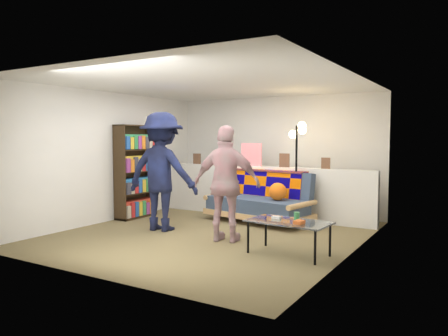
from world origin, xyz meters
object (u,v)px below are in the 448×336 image
bookshelf (136,175)px  person_left (162,172)px  futon_sofa (261,201)px  floor_lamp (298,151)px  person_right (227,184)px  coffee_table (289,223)px

bookshelf → person_left: person_left is taller
futon_sofa → bookshelf: 2.49m
futon_sofa → floor_lamp: size_ratio=1.13×
floor_lamp → person_right: 1.94m
person_left → person_right: (1.35, -0.14, -0.12)m
bookshelf → coffee_table: bearing=-15.6°
bookshelf → futon_sofa: bearing=20.2°
floor_lamp → person_left: (-1.75, -1.70, -0.32)m
person_right → coffee_table: bearing=156.8°
floor_lamp → person_left: size_ratio=0.93×
floor_lamp → person_left: person_left is taller
person_left → coffee_table: bearing=164.1°
futon_sofa → coffee_table: futon_sofa is taller
futon_sofa → person_right: size_ratio=1.20×
coffee_table → bookshelf: bearing=164.4°
bookshelf → person_right: bookshelf is taller
bookshelf → person_left: (1.19, -0.66, 0.15)m
futon_sofa → floor_lamp: 1.13m
person_right → person_left: bearing=-17.9°
futon_sofa → floor_lamp: bearing=17.3°
floor_lamp → person_right: (-0.40, -1.84, -0.44)m
coffee_table → person_right: bearing=168.8°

